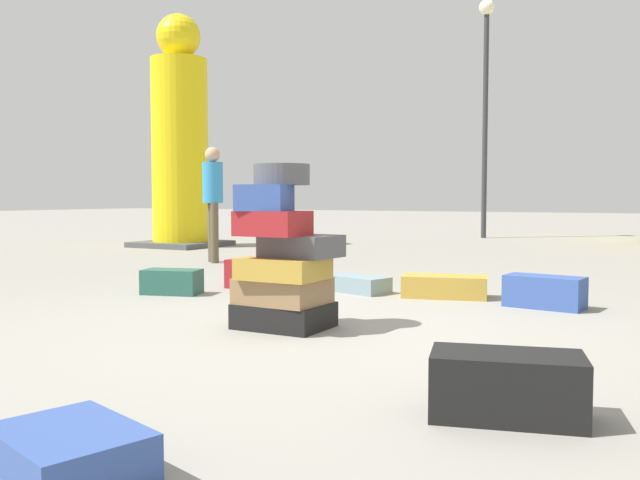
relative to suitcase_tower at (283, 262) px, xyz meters
The scene contains 12 objects.
ground_plane 0.54m from the suitcase_tower, 16.57° to the left, with size 80.00×80.00×0.00m, color gray.
suitcase_tower is the anchor object (origin of this frame).
suitcase_slate_right_side 2.07m from the suitcase_tower, 99.82° to the left, with size 0.63×0.33×0.16m, color gray.
suitcase_tan_white_trunk 2.18m from the suitcase_tower, 75.60° to the left, with size 0.80×0.38×0.21m, color #B28C33.
suitcase_maroon_foreground_near 2.35m from the suitcase_tower, 129.13° to the left, with size 0.50×0.43×0.30m, color maroon.
suitcase_navy_foreground_far 2.45m from the suitcase_tower, 51.86° to the left, with size 0.66×0.31×0.28m, color #334F99.
suitcase_black_behind_tower 2.32m from the suitcase_tower, 33.12° to the right, with size 0.65×0.34×0.29m, color black.
suitcase_navy_left_side 2.74m from the suitcase_tower, 73.88° to the right, with size 0.53×0.41×0.17m, color #334F99.
suitcase_teal_upright_blue 2.19m from the suitcase_tower, 152.53° to the left, with size 0.56×0.30×0.25m, color #26594C.
person_bearded_onlooker 5.28m from the suitcase_tower, 133.06° to the left, with size 0.30×0.30×1.70m.
yellow_dummy_statue 8.83m from the suitcase_tower, 135.00° to the left, with size 1.52×1.52×4.47m.
lamp_post 12.29m from the suitcase_tower, 98.28° to the left, with size 0.36×0.36×5.53m.
Camera 1 is at (2.38, -4.27, 0.96)m, focal length 38.26 mm.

